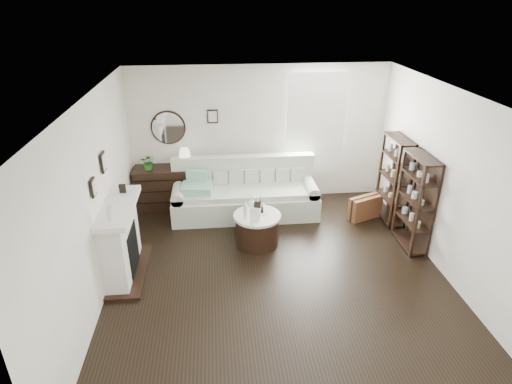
{
  "coord_description": "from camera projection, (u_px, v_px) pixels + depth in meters",
  "views": [
    {
      "loc": [
        -0.86,
        -5.27,
        3.91
      ],
      "look_at": [
        -0.26,
        0.8,
        1.03
      ],
      "focal_mm": 30.0,
      "sensor_mm": 36.0,
      "label": 1
    }
  ],
  "objects": [
    {
      "name": "room",
      "position": [
        297.0,
        122.0,
        8.3
      ],
      "size": [
        5.5,
        5.5,
        5.5
      ],
      "color": "black",
      "rests_on": "ground"
    },
    {
      "name": "fireplace",
      "position": [
        121.0,
        242.0,
        6.32
      ],
      "size": [
        0.5,
        1.4,
        1.84
      ],
      "color": "white",
      "rests_on": "ground"
    },
    {
      "name": "shelf_unit_far",
      "position": [
        394.0,
        180.0,
        7.75
      ],
      "size": [
        0.3,
        0.8,
        1.6
      ],
      "color": "black",
      "rests_on": "ground"
    },
    {
      "name": "shelf_unit_near",
      "position": [
        415.0,
        202.0,
        6.94
      ],
      "size": [
        0.3,
        0.8,
        1.6
      ],
      "color": "black",
      "rests_on": "ground"
    },
    {
      "name": "sofa",
      "position": [
        245.0,
        196.0,
        8.18
      ],
      "size": [
        2.73,
        0.94,
        1.06
      ],
      "color": "#B7C4AF",
      "rests_on": "ground"
    },
    {
      "name": "quilt",
      "position": [
        197.0,
        188.0,
        7.87
      ],
      "size": [
        0.59,
        0.5,
        0.14
      ],
      "primitive_type": "cube",
      "rotation": [
        0.0,
        0.0,
        -0.09
      ],
      "color": "#248561",
      "rests_on": "sofa"
    },
    {
      "name": "suitcase",
      "position": [
        365.0,
        207.0,
        8.04
      ],
      "size": [
        0.69,
        0.45,
        0.44
      ],
      "primitive_type": "cube",
      "rotation": [
        0.0,
        0.0,
        0.39
      ],
      "color": "brown",
      "rests_on": "ground"
    },
    {
      "name": "dresser",
      "position": [
        168.0,
        188.0,
        8.37
      ],
      "size": [
        1.25,
        0.54,
        0.83
      ],
      "color": "black",
      "rests_on": "ground"
    },
    {
      "name": "table_lamp",
      "position": [
        185.0,
        158.0,
        8.15
      ],
      "size": [
        0.32,
        0.32,
        0.38
      ],
      "primitive_type": null,
      "rotation": [
        0.0,
        0.0,
        -0.41
      ],
      "color": "beige",
      "rests_on": "dresser"
    },
    {
      "name": "potted_plant",
      "position": [
        149.0,
        162.0,
        8.05
      ],
      "size": [
        0.3,
        0.27,
        0.31
      ],
      "primitive_type": "imported",
      "rotation": [
        0.0,
        0.0,
        -0.1
      ],
      "color": "#24601B",
      "rests_on": "dresser"
    },
    {
      "name": "drum_table",
      "position": [
        257.0,
        229.0,
        7.19
      ],
      "size": [
        0.79,
        0.79,
        0.55
      ],
      "rotation": [
        0.0,
        0.0,
        -0.32
      ],
      "color": "black",
      "rests_on": "ground"
    },
    {
      "name": "pedestal_table",
      "position": [
        256.0,
        210.0,
        7.45
      ],
      "size": [
        0.41,
        0.41,
        0.5
      ],
      "rotation": [
        0.0,
        0.0,
        0.12
      ],
      "color": "white",
      "rests_on": "ground"
    },
    {
      "name": "eiffel_drum",
      "position": [
        262.0,
        207.0,
        7.09
      ],
      "size": [
        0.14,
        0.14,
        0.21
      ],
      "primitive_type": null,
      "rotation": [
        0.0,
        0.0,
        -0.19
      ],
      "color": "black",
      "rests_on": "drum_table"
    },
    {
      "name": "bottle_drum",
      "position": [
        246.0,
        210.0,
        6.92
      ],
      "size": [
        0.07,
        0.07,
        0.29
      ],
      "primitive_type": "cylinder",
      "color": "silver",
      "rests_on": "drum_table"
    },
    {
      "name": "card_frame_drum",
      "position": [
        255.0,
        215.0,
        6.85
      ],
      "size": [
        0.17,
        0.08,
        0.21
      ],
      "primitive_type": "cube",
      "rotation": [
        -0.21,
        0.0,
        -0.11
      ],
      "color": "silver",
      "rests_on": "drum_table"
    },
    {
      "name": "eiffel_ped",
      "position": [
        260.0,
        202.0,
        7.42
      ],
      "size": [
        0.13,
        0.13,
        0.19
      ],
      "primitive_type": null,
      "rotation": [
        0.0,
        0.0,
        0.21
      ],
      "color": "black",
      "rests_on": "pedestal_table"
    },
    {
      "name": "flask_ped",
      "position": [
        251.0,
        201.0,
        7.39
      ],
      "size": [
        0.13,
        0.13,
        0.24
      ],
      "primitive_type": null,
      "color": "silver",
      "rests_on": "pedestal_table"
    },
    {
      "name": "card_frame_ped",
      "position": [
        257.0,
        206.0,
        7.3
      ],
      "size": [
        0.13,
        0.08,
        0.16
      ],
      "primitive_type": "cube",
      "rotation": [
        -0.21,
        0.0,
        -0.33
      ],
      "color": "black",
      "rests_on": "pedestal_table"
    }
  ]
}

